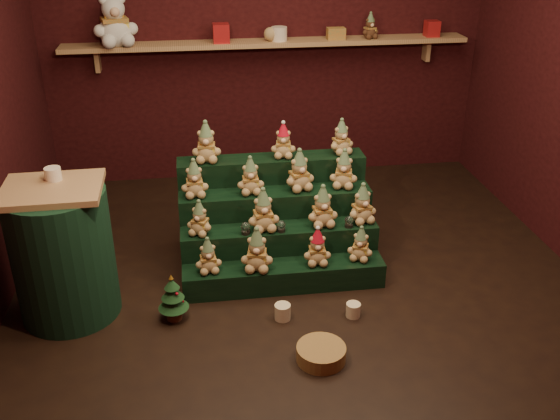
{
  "coord_description": "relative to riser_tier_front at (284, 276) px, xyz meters",
  "views": [
    {
      "loc": [
        -0.68,
        -3.69,
        2.45
      ],
      "look_at": [
        -0.12,
        0.25,
        0.45
      ],
      "focal_mm": 40.0,
      "sensor_mm": 36.0,
      "label": 1
    }
  ],
  "objects": [
    {
      "name": "ground",
      "position": [
        0.14,
        0.06,
        -0.09
      ],
      "size": [
        4.0,
        4.0,
        0.0
      ],
      "primitive_type": "plane",
      "color": "black",
      "rests_on": "ground"
    },
    {
      "name": "back_wall",
      "position": [
        0.14,
        2.11,
        1.31
      ],
      "size": [
        4.0,
        0.1,
        2.8
      ],
      "primitive_type": "cube",
      "color": "black",
      "rests_on": "ground"
    },
    {
      "name": "front_wall",
      "position": [
        0.14,
        -1.99,
        1.31
      ],
      "size": [
        4.0,
        0.1,
        2.8
      ],
      "primitive_type": "cube",
      "color": "black",
      "rests_on": "ground"
    },
    {
      "name": "back_shelf",
      "position": [
        0.14,
        1.93,
        1.2
      ],
      "size": [
        3.6,
        0.26,
        0.24
      ],
      "color": "tan",
      "rests_on": "ground"
    },
    {
      "name": "riser_tier_front",
      "position": [
        0.0,
        0.0,
        0.0
      ],
      "size": [
        1.4,
        0.22,
        0.18
      ],
      "primitive_type": "cube",
      "color": "black",
      "rests_on": "ground"
    },
    {
      "name": "riser_tier_midfront",
      "position": [
        0.0,
        0.22,
        0.09
      ],
      "size": [
        1.4,
        0.22,
        0.36
      ],
      "primitive_type": "cube",
      "color": "black",
      "rests_on": "ground"
    },
    {
      "name": "riser_tier_midback",
      "position": [
        0.0,
        0.44,
        0.18
      ],
      "size": [
        1.4,
        0.22,
        0.54
      ],
      "primitive_type": "cube",
      "color": "black",
      "rests_on": "ground"
    },
    {
      "name": "riser_tier_back",
      "position": [
        0.0,
        0.66,
        0.27
      ],
      "size": [
        1.4,
        0.22,
        0.72
      ],
      "primitive_type": "cube",
      "color": "black",
      "rests_on": "ground"
    },
    {
      "name": "teddy_0",
      "position": [
        -0.52,
        -0.0,
        0.21
      ],
      "size": [
        0.19,
        0.18,
        0.25
      ],
      "primitive_type": null,
      "rotation": [
        0.0,
        0.0,
        0.09
      ],
      "color": "tan",
      "rests_on": "riser_tier_front"
    },
    {
      "name": "teddy_1",
      "position": [
        -0.19,
        -0.02,
        0.24
      ],
      "size": [
        0.25,
        0.23,
        0.31
      ],
      "primitive_type": null,
      "rotation": [
        0.0,
        0.0,
        -0.17
      ],
      "color": "tan",
      "rests_on": "riser_tier_front"
    },
    {
      "name": "teddy_2",
      "position": [
        0.23,
        -0.0,
        0.22
      ],
      "size": [
        0.2,
        0.18,
        0.26
      ],
      "primitive_type": null,
      "rotation": [
        0.0,
        0.0,
        -0.07
      ],
      "color": "tan",
      "rests_on": "riser_tier_front"
    },
    {
      "name": "teddy_3",
      "position": [
        0.54,
        0.01,
        0.21
      ],
      "size": [
        0.23,
        0.22,
        0.25
      ],
      "primitive_type": null,
      "rotation": [
        0.0,
        0.0,
        -0.43
      ],
      "color": "tan",
      "rests_on": "riser_tier_front"
    },
    {
      "name": "teddy_4",
      "position": [
        -0.56,
        0.21,
        0.39
      ],
      "size": [
        0.23,
        0.22,
        0.25
      ],
      "primitive_type": null,
      "rotation": [
        0.0,
        0.0,
        -0.45
      ],
      "color": "tan",
      "rests_on": "riser_tier_midfront"
    },
    {
      "name": "teddy_5",
      "position": [
        -0.12,
        0.21,
        0.42
      ],
      "size": [
        0.24,
        0.22,
        0.31
      ],
      "primitive_type": null,
      "rotation": [
        0.0,
        0.0,
        0.09
      ],
      "color": "tan",
      "rests_on": "riser_tier_midfront"
    },
    {
      "name": "teddy_6",
      "position": [
        0.3,
        0.21,
        0.42
      ],
      "size": [
        0.23,
        0.21,
        0.3
      ],
      "primitive_type": null,
      "rotation": [
        0.0,
        0.0,
        0.09
      ],
      "color": "tan",
      "rests_on": "riser_tier_midfront"
    },
    {
      "name": "teddy_7",
      "position": [
        0.6,
        0.23,
        0.41
      ],
      "size": [
        0.24,
        0.23,
        0.29
      ],
      "primitive_type": null,
      "rotation": [
        0.0,
        0.0,
        0.23
      ],
      "color": "tan",
      "rests_on": "riser_tier_midfront"
    },
    {
      "name": "teddy_8",
      "position": [
        -0.58,
        0.45,
        0.59
      ],
      "size": [
        0.2,
        0.18,
        0.27
      ],
      "primitive_type": null,
      "rotation": [
        0.0,
        0.0,
        0.05
      ],
      "color": "tan",
      "rests_on": "riser_tier_midback"
    },
    {
      "name": "teddy_9",
      "position": [
        -0.18,
        0.44,
        0.59
      ],
      "size": [
        0.19,
        0.17,
        0.27
      ],
      "primitive_type": null,
      "rotation": [
        0.0,
        0.0,
        -0.0
      ],
      "color": "tan",
      "rests_on": "riser_tier_midback"
    },
    {
      "name": "teddy_10",
      "position": [
        0.18,
        0.46,
        0.6
      ],
      "size": [
        0.26,
        0.24,
        0.3
      ],
      "primitive_type": null,
      "rotation": [
        0.0,
        0.0,
        0.27
      ],
      "color": "tan",
      "rests_on": "riser_tier_midback"
    },
    {
      "name": "teddy_11",
      "position": [
        0.51,
        0.45,
        0.59
      ],
      "size": [
        0.25,
        0.23,
        0.28
      ],
      "primitive_type": null,
      "rotation": [
        0.0,
        0.0,
        -0.28
      ],
      "color": "tan",
      "rests_on": "riser_tier_midback"
    },
    {
      "name": "teddy_12",
      "position": [
        -0.48,
        0.65,
        0.78
      ],
      "size": [
        0.23,
        0.21,
        0.3
      ],
      "primitive_type": null,
      "rotation": [
        0.0,
        0.0,
        -0.08
      ],
      "color": "tan",
      "rests_on": "riser_tier_back"
    },
    {
      "name": "teddy_13",
      "position": [
        0.09,
        0.66,
        0.76
      ],
      "size": [
        0.2,
        0.19,
        0.26
      ],
      "primitive_type": null,
      "rotation": [
        0.0,
        0.0,
        -0.14
      ],
      "color": "tan",
      "rests_on": "riser_tier_back"
    },
    {
      "name": "teddy_14",
      "position": [
        0.53,
        0.67,
        0.76
      ],
      "size": [
        0.23,
        0.21,
        0.26
      ],
      "primitive_type": null,
      "rotation": [
        0.0,
        0.0,
        0.3
      ],
      "color": "tan",
      "rests_on": "riser_tier_back"
    },
    {
      "name": "snow_globe_a",
      "position": [
        -0.25,
        0.16,
        0.31
      ],
      "size": [
        0.07,
        0.07,
        0.09
      ],
      "color": "black",
      "rests_on": "riser_tier_midfront"
    },
    {
      "name": "snow_globe_b",
      "position": [
        0.0,
        0.16,
        0.31
      ],
      "size": [
        0.06,
        0.06,
        0.08
      ],
      "color": "black",
      "rests_on": "riser_tier_midfront"
    },
    {
      "name": "snow_globe_c",
      "position": [
        0.49,
        0.16,
        0.31
      ],
      "size": [
        0.06,
        0.06,
        0.08
      ],
      "color": "black",
      "rests_on": "riser_tier_midfront"
    },
    {
      "name": "side_table",
      "position": [
        -1.42,
        -0.08,
        0.36
      ],
      "size": [
        0.63,
        0.63,
        0.9
      ],
      "rotation": [
        0.0,
        0.0,
        0.02
      ],
      "color": "tan",
      "rests_on": "ground"
    },
    {
      "name": "table_ornament",
      "position": [
        -1.42,
        0.02,
        0.85
      ],
      "size": [
        0.1,
        0.1,
        0.08
      ],
      "primitive_type": "cylinder",
      "color": "beige",
      "rests_on": "side_table"
    },
    {
      "name": "mini_christmas_tree",
      "position": [
        -0.76,
        -0.26,
        0.07
      ],
      "size": [
        0.2,
        0.2,
        0.34
      ],
      "rotation": [
        0.0,
        0.0,
        -0.03
      ],
      "color": "#452718",
      "rests_on": "ground"
    },
    {
      "name": "mug_left",
      "position": [
        -0.06,
        -0.36,
        -0.04
      ],
      "size": [
        0.11,
        0.11,
        0.11
      ],
      "primitive_type": "cylinder",
      "color": "beige",
      "rests_on": "ground"
    },
    {
      "name": "mug_right",
      "position": [
        0.4,
        -0.4,
        -0.04
      ],
      "size": [
        0.09,
        0.09,
        0.09
      ],
      "primitive_type": "cylinder",
      "color": "beige",
      "rests_on": "ground"
    },
    {
      "name": "wicker_basket",
      "position": [
        0.1,
        -0.79,
        -0.04
      ],
      "size": [
        0.3,
        0.3,
        0.09
      ],
      "primitive_type": "cylinder",
      "rotation": [
        0.0,
        0.0,
        0.02
      ],
      "color": "olive",
      "rests_on": "ground"
    },
    {
      "name": "white_bear",
      "position": [
        -1.17,
        1.9,
        1.49
      ],
      "size": [
        0.44,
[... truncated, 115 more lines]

